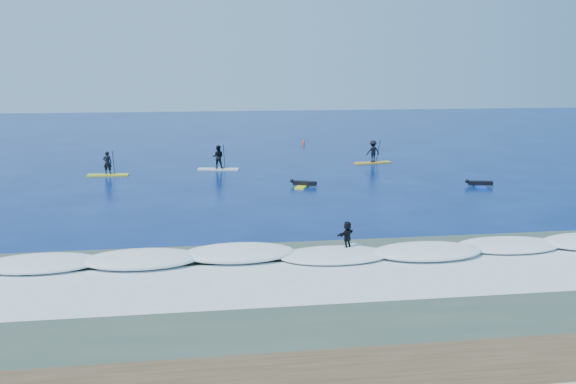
{
  "coord_description": "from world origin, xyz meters",
  "views": [
    {
      "loc": [
        -4.82,
        -35.72,
        8.0
      ],
      "look_at": [
        0.76,
        1.35,
        0.6
      ],
      "focal_mm": 40.0,
      "sensor_mm": 36.0,
      "label": 1
    }
  ],
  "objects": [
    {
      "name": "ground",
      "position": [
        0.0,
        0.0,
        0.0
      ],
      "size": [
        160.0,
        160.0,
        0.0
      ],
      "primitive_type": "plane",
      "color": "#04144B",
      "rests_on": "ground"
    },
    {
      "name": "shallow_water",
      "position": [
        0.0,
        -14.0,
        0.01
      ],
      "size": [
        90.0,
        13.0,
        0.01
      ],
      "primitive_type": "cube",
      "color": "#314438",
      "rests_on": "ground"
    },
    {
      "name": "breaking_wave",
      "position": [
        0.0,
        -10.0,
        0.0
      ],
      "size": [
        40.0,
        6.0,
        0.3
      ],
      "primitive_type": "cube",
      "color": "white",
      "rests_on": "ground"
    },
    {
      "name": "whitewater",
      "position": [
        0.0,
        -13.0,
        0.0
      ],
      "size": [
        34.0,
        5.0,
        0.02
      ],
      "primitive_type": "cube",
      "color": "silver",
      "rests_on": "ground"
    },
    {
      "name": "sup_paddler_left",
      "position": [
        -11.04,
        12.57,
        0.65
      ],
      "size": [
        3.01,
        0.9,
        2.09
      ],
      "rotation": [
        0.0,
        0.0,
        -0.05
      ],
      "color": "yellow",
      "rests_on": "ground"
    },
    {
      "name": "sup_paddler_center",
      "position": [
        -2.84,
        14.08,
        0.83
      ],
      "size": [
        3.27,
        1.4,
        2.23
      ],
      "rotation": [
        0.0,
        0.0,
        -0.2
      ],
      "color": "silver",
      "rests_on": "ground"
    },
    {
      "name": "sup_paddler_right",
      "position": [
        10.07,
        15.59,
        0.86
      ],
      "size": [
        3.24,
        1.36,
        2.21
      ],
      "rotation": [
        0.0,
        0.0,
        0.19
      ],
      "color": "gold",
      "rests_on": "ground"
    },
    {
      "name": "prone_paddler_near",
      "position": [
        2.53,
        6.15,
        0.16
      ],
      "size": [
        1.75,
        2.33,
        0.48
      ],
      "rotation": [
        0.0,
        0.0,
        1.15
      ],
      "color": "#FBF31B",
      "rests_on": "ground"
    },
    {
      "name": "prone_paddler_far",
      "position": [
        14.27,
        4.41,
        0.16
      ],
      "size": [
        1.84,
        2.39,
        0.48
      ],
      "rotation": [
        0.0,
        0.0,
        1.37
      ],
      "color": "#1739B2",
      "rests_on": "ground"
    },
    {
      "name": "wave_surfer",
      "position": [
        1.68,
        -9.67,
        0.74
      ],
      "size": [
        1.63,
        1.55,
        1.28
      ],
      "rotation": [
        0.0,
        0.0,
        0.74
      ],
      "color": "white",
      "rests_on": "breaking_wave"
    },
    {
      "name": "marker_buoy",
      "position": [
        6.48,
        28.67,
        0.25
      ],
      "size": [
        0.24,
        0.24,
        0.58
      ],
      "rotation": [
        0.0,
        0.0,
        0.3
      ],
      "color": "#EB4F14",
      "rests_on": "ground"
    }
  ]
}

